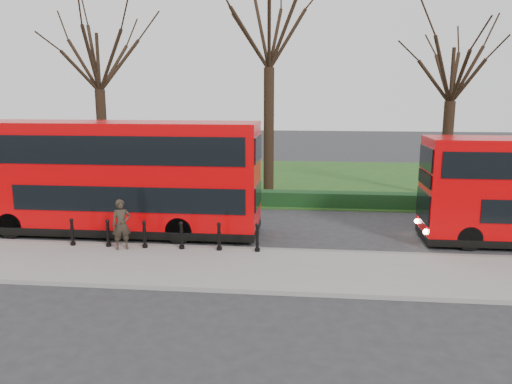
# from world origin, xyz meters

# --- Properties ---
(ground) EXTENTS (120.00, 120.00, 0.00)m
(ground) POSITION_xyz_m (0.00, 0.00, 0.00)
(ground) COLOR #28282B
(ground) RESTS_ON ground
(pavement) EXTENTS (60.00, 4.00, 0.15)m
(pavement) POSITION_xyz_m (0.00, -3.00, 0.07)
(pavement) COLOR gray
(pavement) RESTS_ON ground
(kerb) EXTENTS (60.00, 0.25, 0.16)m
(kerb) POSITION_xyz_m (0.00, -1.00, 0.07)
(kerb) COLOR slate
(kerb) RESTS_ON ground
(grass_verge) EXTENTS (60.00, 18.00, 0.06)m
(grass_verge) POSITION_xyz_m (0.00, 15.00, 0.03)
(grass_verge) COLOR #204617
(grass_verge) RESTS_ON ground
(hedge) EXTENTS (60.00, 0.90, 0.80)m
(hedge) POSITION_xyz_m (0.00, 6.80, 0.40)
(hedge) COLOR black
(hedge) RESTS_ON ground
(yellow_line_outer) EXTENTS (60.00, 0.10, 0.01)m
(yellow_line_outer) POSITION_xyz_m (0.00, -0.70, 0.01)
(yellow_line_outer) COLOR yellow
(yellow_line_outer) RESTS_ON ground
(yellow_line_inner) EXTENTS (60.00, 0.10, 0.01)m
(yellow_line_inner) POSITION_xyz_m (0.00, -0.50, 0.01)
(yellow_line_inner) COLOR yellow
(yellow_line_inner) RESTS_ON ground
(tree_left) EXTENTS (7.04, 7.04, 11.00)m
(tree_left) POSITION_xyz_m (-8.00, 10.00, 8.00)
(tree_left) COLOR black
(tree_left) RESTS_ON ground
(tree_mid) EXTENTS (8.45, 8.45, 13.21)m
(tree_mid) POSITION_xyz_m (2.00, 10.00, 9.61)
(tree_mid) COLOR black
(tree_mid) RESTS_ON ground
(tree_right) EXTENTS (6.30, 6.30, 9.84)m
(tree_right) POSITION_xyz_m (12.00, 10.00, 7.14)
(tree_right) COLOR black
(tree_right) RESTS_ON ground
(bollard_row) EXTENTS (7.24, 0.15, 1.00)m
(bollard_row) POSITION_xyz_m (-1.03, -1.35, 0.65)
(bollard_row) COLOR black
(bollard_row) RESTS_ON pavement
(bus_lead) EXTENTS (11.82, 2.71, 4.70)m
(bus_lead) POSITION_xyz_m (-3.61, 0.96, 2.37)
(bus_lead) COLOR #C90105
(bus_lead) RESTS_ON ground
(pedestrian) EXTENTS (0.81, 0.69, 1.88)m
(pedestrian) POSITION_xyz_m (-2.51, -1.61, 1.09)
(pedestrian) COLOR #2C241B
(pedestrian) RESTS_ON pavement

